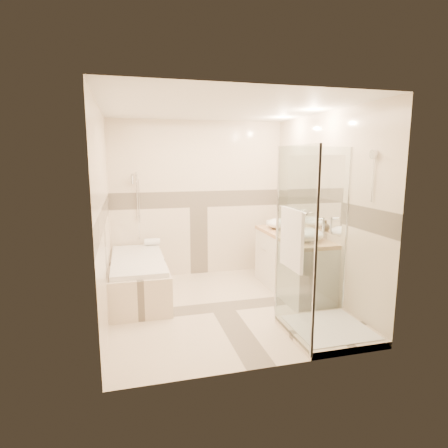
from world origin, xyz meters
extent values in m
cube|color=beige|center=(0.00, 0.00, -0.01)|extent=(2.80, 3.00, 0.01)
cube|color=silver|center=(0.00, 0.00, 2.50)|extent=(2.80, 3.00, 0.01)
cube|color=beige|center=(0.00, 1.50, 1.25)|extent=(2.80, 0.01, 2.50)
cube|color=beige|center=(0.00, -1.50, 1.25)|extent=(2.80, 0.01, 2.50)
cube|color=beige|center=(-1.40, 0.00, 1.25)|extent=(0.01, 3.00, 2.50)
cube|color=beige|center=(1.40, 0.00, 1.25)|extent=(0.01, 3.00, 2.50)
cube|color=white|center=(1.39, 0.30, 1.45)|extent=(0.01, 1.60, 1.00)
cylinder|color=silver|center=(-0.97, 1.47, 1.35)|extent=(0.02, 0.02, 0.70)
cube|color=beige|center=(-1.02, 0.65, 0.25)|extent=(0.75, 1.70, 0.50)
cube|color=white|center=(-1.02, 0.65, 0.53)|extent=(0.69, 1.60, 0.06)
ellipsoid|color=white|center=(-1.02, 0.65, 0.48)|extent=(0.56, 1.40, 0.16)
cube|color=silver|center=(1.12, 0.30, 0.40)|extent=(0.55, 1.60, 0.80)
cylinder|color=silver|center=(0.83, -0.10, 0.55)|extent=(0.01, 0.24, 0.01)
cylinder|color=silver|center=(0.83, 0.70, 0.55)|extent=(0.01, 0.24, 0.01)
cube|color=tan|center=(1.12, 0.30, 0.83)|extent=(0.57, 1.62, 0.05)
cube|color=beige|center=(0.95, -1.05, 0.04)|extent=(0.90, 0.90, 0.08)
cube|color=white|center=(0.95, -1.05, 0.09)|extent=(0.80, 0.80, 0.01)
cube|color=white|center=(0.51, -1.05, 1.04)|extent=(0.01, 0.90, 2.00)
cube|color=white|center=(0.95, -0.61, 1.04)|extent=(0.90, 0.01, 2.00)
cylinder|color=silver|center=(0.50, -1.50, 1.04)|extent=(0.03, 0.03, 2.00)
cylinder|color=silver|center=(0.50, -0.60, 1.04)|extent=(0.03, 0.03, 2.00)
cylinder|color=silver|center=(1.40, -0.60, 1.04)|extent=(0.03, 0.03, 2.00)
cylinder|color=silver|center=(1.36, -1.05, 1.95)|extent=(0.03, 0.10, 0.10)
cylinder|color=silver|center=(0.47, -1.05, 1.40)|extent=(0.02, 0.60, 0.02)
cube|color=white|center=(0.47, -1.05, 1.10)|extent=(0.04, 0.48, 0.62)
ellipsoid|color=white|center=(1.10, 0.75, 0.93)|extent=(0.39, 0.39, 0.15)
ellipsoid|color=white|center=(1.10, -0.16, 0.93)|extent=(0.42, 0.42, 0.17)
cylinder|color=silver|center=(1.33, 0.75, 0.99)|extent=(0.03, 0.03, 0.28)
cylinder|color=silver|center=(1.28, 0.75, 1.11)|extent=(0.10, 0.02, 0.02)
cylinder|color=silver|center=(1.33, -0.16, 1.00)|extent=(0.03, 0.03, 0.30)
cylinder|color=silver|center=(1.28, -0.16, 1.13)|extent=(0.11, 0.03, 0.03)
imported|color=black|center=(1.10, 0.36, 0.92)|extent=(0.08, 0.08, 0.15)
imported|color=black|center=(1.10, 0.37, 0.93)|extent=(0.14, 0.14, 0.17)
cube|color=white|center=(1.10, 0.94, 0.89)|extent=(0.18, 0.27, 0.08)
cylinder|color=white|center=(-0.78, 1.36, 0.61)|extent=(0.24, 0.11, 0.11)
camera|label=1|loc=(-1.14, -4.47, 1.91)|focal=30.00mm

